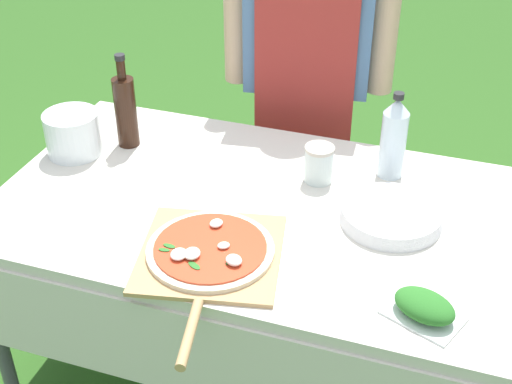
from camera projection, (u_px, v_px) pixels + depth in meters
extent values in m
plane|color=#2D5B1E|center=(263.00, 384.00, 2.37)|extent=(12.00, 12.00, 0.00)
cube|color=beige|center=(264.00, 211.00, 1.97)|extent=(1.49, 0.86, 0.04)
cube|color=beige|center=(208.00, 362.00, 1.72)|extent=(1.49, 0.01, 0.28)
cube|color=beige|center=(303.00, 179.00, 2.40)|extent=(1.49, 0.01, 0.28)
cube|color=beige|center=(39.00, 208.00, 2.26)|extent=(0.01, 0.86, 0.28)
cylinder|color=#4C4C51|center=(119.00, 202.00, 2.65)|extent=(0.04, 0.04, 0.69)
cylinder|color=#4C4C51|center=(502.00, 279.00, 2.28)|extent=(0.04, 0.04, 0.69)
cylinder|color=#70604C|center=(323.00, 181.00, 2.69)|extent=(0.11, 0.11, 0.77)
cylinder|color=#70604C|center=(283.00, 177.00, 2.71)|extent=(0.11, 0.11, 0.77)
cube|color=#4C7099|center=(311.00, 5.00, 2.32)|extent=(0.44, 0.24, 0.58)
cube|color=#9E2D28|center=(304.00, 78.00, 2.37)|extent=(0.33, 0.06, 0.84)
cylinder|color=tan|center=(386.00, 17.00, 2.30)|extent=(0.09, 0.09, 0.52)
cylinder|color=tan|center=(237.00, 8.00, 2.38)|extent=(0.09, 0.09, 0.52)
cube|color=tan|center=(211.00, 254.00, 1.78)|extent=(0.41, 0.41, 0.01)
cylinder|color=tan|center=(189.00, 333.00, 1.55)|extent=(0.06, 0.20, 0.02)
cylinder|color=beige|center=(210.00, 250.00, 1.77)|extent=(0.32, 0.32, 0.01)
cylinder|color=#D14223|center=(210.00, 247.00, 1.77)|extent=(0.28, 0.28, 0.00)
ellipsoid|color=white|center=(192.00, 253.00, 1.73)|extent=(0.05, 0.05, 0.02)
ellipsoid|color=white|center=(224.00, 245.00, 1.76)|extent=(0.04, 0.04, 0.01)
ellipsoid|color=white|center=(216.00, 223.00, 1.83)|extent=(0.04, 0.04, 0.02)
ellipsoid|color=white|center=(179.00, 254.00, 1.73)|extent=(0.05, 0.05, 0.02)
ellipsoid|color=white|center=(234.00, 260.00, 1.71)|extent=(0.06, 0.06, 0.02)
ellipsoid|color=#286B23|center=(164.00, 250.00, 1.75)|extent=(0.03, 0.02, 0.00)
ellipsoid|color=#286B23|center=(230.00, 262.00, 1.71)|extent=(0.02, 0.03, 0.00)
ellipsoid|color=#286B23|center=(169.00, 246.00, 1.76)|extent=(0.04, 0.02, 0.00)
ellipsoid|color=#286B23|center=(194.00, 265.00, 1.70)|extent=(0.04, 0.03, 0.00)
cylinder|color=black|center=(126.00, 112.00, 2.19)|extent=(0.07, 0.07, 0.22)
cylinder|color=black|center=(121.00, 69.00, 2.11)|extent=(0.03, 0.03, 0.06)
cylinder|color=#232326|center=(120.00, 57.00, 2.09)|extent=(0.03, 0.03, 0.02)
cylinder|color=silver|center=(393.00, 145.00, 2.04)|extent=(0.08, 0.08, 0.20)
cone|color=silver|center=(398.00, 106.00, 1.98)|extent=(0.08, 0.08, 0.05)
cylinder|color=#232326|center=(399.00, 96.00, 1.96)|extent=(0.03, 0.03, 0.02)
cube|color=silver|center=(423.00, 315.00, 1.60)|extent=(0.20, 0.17, 0.01)
ellipsoid|color=#286B23|center=(425.00, 306.00, 1.58)|extent=(0.17, 0.15, 0.05)
cylinder|color=silver|center=(73.00, 134.00, 2.17)|extent=(0.17, 0.17, 0.13)
cylinder|color=white|center=(391.00, 221.00, 1.90)|extent=(0.27, 0.27, 0.00)
cylinder|color=white|center=(391.00, 219.00, 1.90)|extent=(0.27, 0.27, 0.00)
cylinder|color=white|center=(391.00, 218.00, 1.90)|extent=(0.27, 0.27, 0.00)
cylinder|color=white|center=(391.00, 216.00, 1.89)|extent=(0.27, 0.27, 0.00)
cylinder|color=white|center=(391.00, 215.00, 1.89)|extent=(0.27, 0.27, 0.00)
cylinder|color=white|center=(391.00, 213.00, 1.89)|extent=(0.27, 0.27, 0.00)
cylinder|color=white|center=(392.00, 212.00, 1.88)|extent=(0.27, 0.27, 0.00)
cylinder|color=white|center=(392.00, 210.00, 1.88)|extent=(0.26, 0.26, 0.00)
cylinder|color=silver|center=(319.00, 165.00, 2.05)|extent=(0.08, 0.08, 0.10)
cylinder|color=#D14223|center=(319.00, 170.00, 2.05)|extent=(0.07, 0.07, 0.07)
cylinder|color=#B7B2A3|center=(320.00, 149.00, 2.01)|extent=(0.09, 0.09, 0.01)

